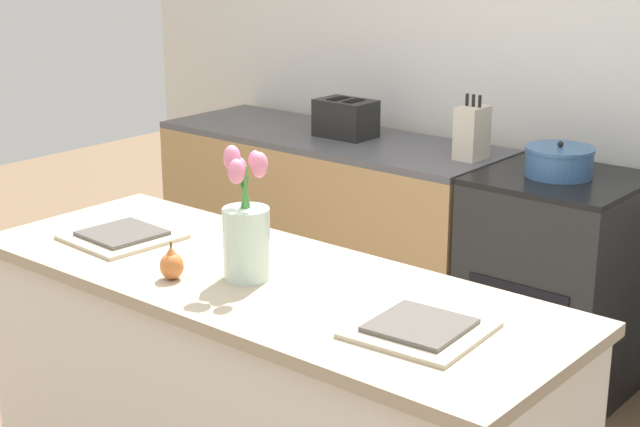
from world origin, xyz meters
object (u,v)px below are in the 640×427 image
at_px(toaster, 346,118).
at_px(plate_setting_left, 122,236).
at_px(knife_block, 472,133).
at_px(plate_setting_right, 420,328).
at_px(cooking_pot, 559,161).
at_px(flower_vase, 246,232).
at_px(pear_figurine, 172,264).
at_px(stove_range, 553,287).

bearing_deg(toaster, plate_setting_left, -75.07).
bearing_deg(knife_block, plate_setting_left, -97.67).
relative_size(plate_setting_right, cooking_pot, 1.17).
bearing_deg(flower_vase, pear_figurine, -138.93).
distance_m(stove_range, plate_setting_left, 1.83).
xyz_separation_m(toaster, knife_block, (0.67, 0.00, 0.03)).
bearing_deg(flower_vase, toaster, 120.33).
xyz_separation_m(plate_setting_right, toaster, (-1.54, 1.66, 0.05)).
relative_size(flower_vase, cooking_pot, 1.39).
xyz_separation_m(pear_figurine, plate_setting_left, (-0.38, 0.14, -0.03)).
bearing_deg(flower_vase, plate_setting_left, 179.71).
relative_size(plate_setting_left, knife_block, 1.16).
bearing_deg(toaster, plate_setting_right, -47.20).
distance_m(stove_range, plate_setting_right, 1.77).
relative_size(plate_setting_left, plate_setting_right, 1.00).
xyz_separation_m(flower_vase, plate_setting_left, (-0.53, 0.00, -0.12)).
bearing_deg(pear_figurine, cooking_pot, 81.73).
bearing_deg(plate_setting_right, stove_range, 105.27).
height_order(plate_setting_left, toaster, toaster).
bearing_deg(toaster, flower_vase, -59.67).
relative_size(pear_figurine, plate_setting_left, 0.34).
bearing_deg(knife_block, pear_figurine, -85.12).
distance_m(flower_vase, pear_figurine, 0.22).
bearing_deg(plate_setting_right, pear_figurine, -169.25).
bearing_deg(knife_block, cooking_pot, -3.61).
bearing_deg(plate_setting_right, flower_vase, -179.73).
xyz_separation_m(toaster, cooking_pot, (1.08, -0.03, -0.03)).
relative_size(stove_range, plate_setting_left, 2.93).
distance_m(plate_setting_left, plate_setting_right, 1.09).
distance_m(toaster, knife_block, 0.67).
relative_size(pear_figurine, cooking_pot, 0.40).
relative_size(stove_range, knife_block, 3.40).
bearing_deg(toaster, knife_block, 0.02).
xyz_separation_m(pear_figurine, plate_setting_right, (0.72, 0.14, -0.03)).
bearing_deg(plate_setting_left, cooking_pot, 68.79).
distance_m(flower_vase, cooking_pot, 1.64).
bearing_deg(pear_figurine, plate_setting_left, 160.13).
xyz_separation_m(stove_range, cooking_pot, (-0.01, -0.00, 0.52)).
relative_size(stove_range, plate_setting_right, 2.93).
xyz_separation_m(plate_setting_left, plate_setting_right, (1.09, 0.00, 0.00)).
xyz_separation_m(cooking_pot, knife_block, (-0.41, 0.03, 0.05)).
bearing_deg(plate_setting_right, toaster, 132.80).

